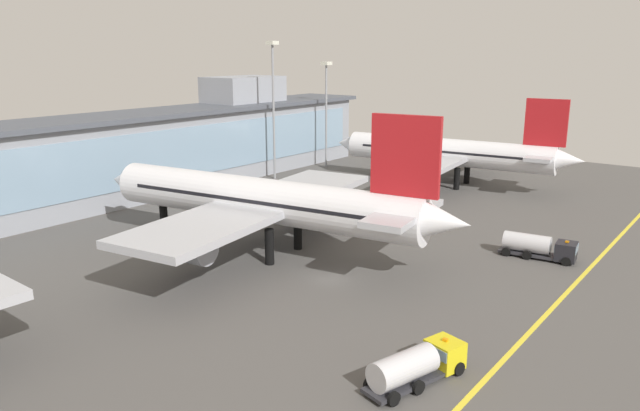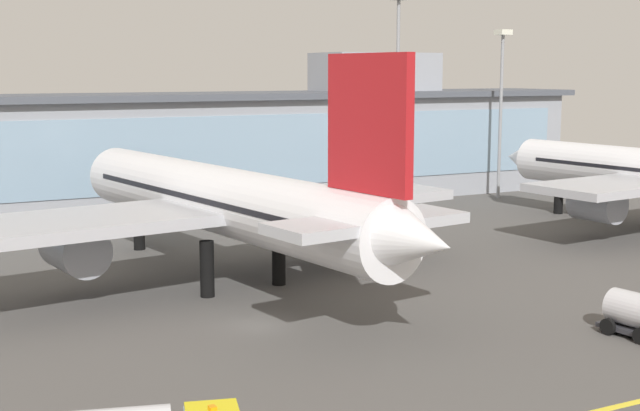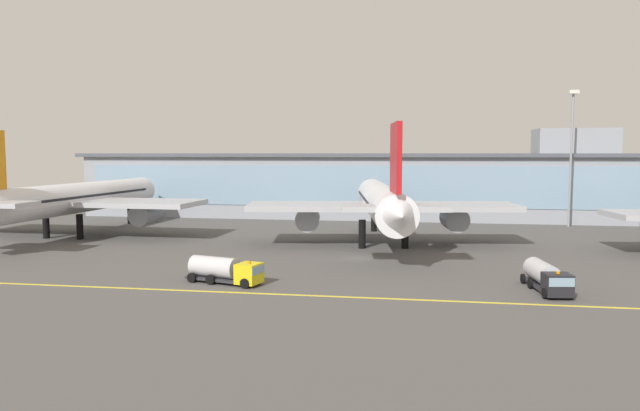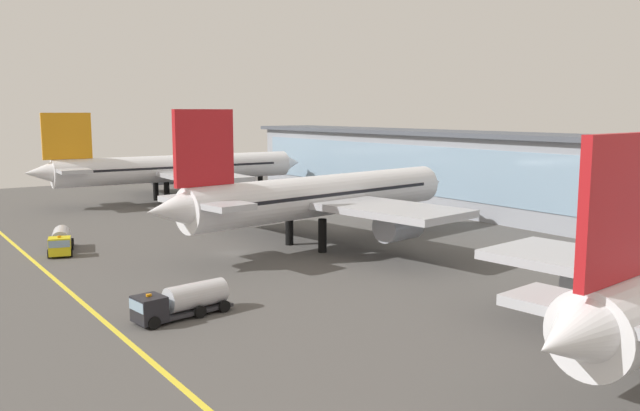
% 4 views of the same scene
% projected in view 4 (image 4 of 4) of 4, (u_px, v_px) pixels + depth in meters
% --- Properties ---
extents(ground_plane, '(190.39, 190.39, 0.00)m').
position_uv_depth(ground_plane, '(232.00, 253.00, 84.84)').
color(ground_plane, '#514F4C').
extents(taxiway_centreline_stripe, '(152.31, 0.50, 0.01)m').
position_uv_depth(taxiway_centreline_stripe, '(53.00, 277.00, 72.43)').
color(taxiway_centreline_stripe, yellow).
rests_on(taxiway_centreline_stripe, ground).
extents(terminal_building, '(138.99, 14.00, 19.69)m').
position_uv_depth(terminal_building, '(507.00, 174.00, 111.24)').
color(terminal_building, '#9399A3').
rests_on(terminal_building, ground).
extents(airliner_near_left, '(44.98, 57.62, 17.83)m').
position_uv_depth(airliner_near_left, '(177.00, 169.00, 133.60)').
color(airliner_near_left, black).
rests_on(airliner_near_left, ground).
extents(airliner_near_right, '(43.17, 52.24, 18.30)m').
position_uv_depth(airliner_near_right, '(322.00, 197.00, 88.91)').
color(airliner_near_right, black).
rests_on(airliner_near_right, ground).
extents(fuel_tanker_truck, '(9.36, 5.00, 2.90)m').
position_uv_depth(fuel_tanker_truck, '(61.00, 241.00, 85.09)').
color(fuel_tanker_truck, black).
rests_on(fuel_tanker_truck, ground).
extents(baggage_tug_near, '(3.93, 9.28, 2.90)m').
position_uv_depth(baggage_tug_near, '(180.00, 301.00, 58.08)').
color(baggage_tug_near, black).
rests_on(baggage_tug_near, ground).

